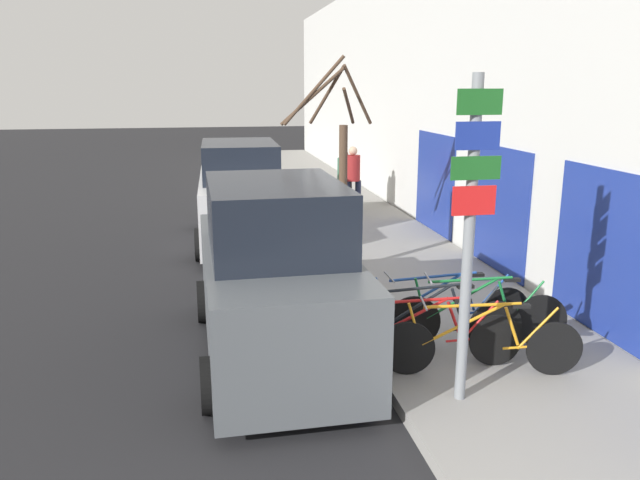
{
  "coord_description": "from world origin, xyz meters",
  "views": [
    {
      "loc": [
        -0.92,
        -1.91,
        3.41
      ],
      "look_at": [
        0.61,
        6.23,
        1.34
      ],
      "focal_mm": 35.0,
      "sensor_mm": 36.0,
      "label": 1
    }
  ],
  "objects_px": {
    "signpost": "(470,230)",
    "bicycle_1": "(425,337)",
    "bicycle_3": "(477,317)",
    "parked_car_0": "(275,278)",
    "pedestrian_far": "(353,175)",
    "street_tree": "(339,171)",
    "bicycle_4": "(442,311)",
    "pedestrian_near": "(344,176)",
    "bicycle_0": "(481,344)",
    "bicycle_2": "(430,327)",
    "parked_car_1": "(240,197)"
  },
  "relations": [
    {
      "from": "signpost",
      "to": "bicycle_1",
      "type": "xyz_separation_m",
      "value": [
        -0.12,
        0.8,
        -1.47
      ]
    },
    {
      "from": "bicycle_3",
      "to": "parked_car_0",
      "type": "distance_m",
      "value": 2.61
    },
    {
      "from": "parked_car_0",
      "to": "pedestrian_far",
      "type": "bearing_deg",
      "value": 69.09
    },
    {
      "from": "street_tree",
      "to": "bicycle_4",
      "type": "bearing_deg",
      "value": -78.96
    },
    {
      "from": "pedestrian_near",
      "to": "pedestrian_far",
      "type": "relative_size",
      "value": 0.94
    },
    {
      "from": "bicycle_0",
      "to": "bicycle_1",
      "type": "xyz_separation_m",
      "value": [
        -0.56,
        0.31,
        -0.0
      ]
    },
    {
      "from": "bicycle_2",
      "to": "street_tree",
      "type": "distance_m",
      "value": 4.11
    },
    {
      "from": "parked_car_0",
      "to": "street_tree",
      "type": "height_order",
      "value": "street_tree"
    },
    {
      "from": "bicycle_2",
      "to": "street_tree",
      "type": "relative_size",
      "value": 0.63
    },
    {
      "from": "bicycle_3",
      "to": "bicycle_4",
      "type": "height_order",
      "value": "bicycle_3"
    },
    {
      "from": "parked_car_0",
      "to": "pedestrian_far",
      "type": "xyz_separation_m",
      "value": [
        2.98,
        8.21,
        0.1
      ]
    },
    {
      "from": "bicycle_4",
      "to": "signpost",
      "type": "bearing_deg",
      "value": 167.12
    },
    {
      "from": "pedestrian_far",
      "to": "signpost",
      "type": "bearing_deg",
      "value": 87.57
    },
    {
      "from": "bicycle_0",
      "to": "parked_car_1",
      "type": "bearing_deg",
      "value": 28.13
    },
    {
      "from": "bicycle_4",
      "to": "parked_car_0",
      "type": "bearing_deg",
      "value": 84.21
    },
    {
      "from": "pedestrian_near",
      "to": "bicycle_1",
      "type": "bearing_deg",
      "value": 82.15
    },
    {
      "from": "bicycle_0",
      "to": "pedestrian_far",
      "type": "height_order",
      "value": "pedestrian_far"
    },
    {
      "from": "signpost",
      "to": "pedestrian_near",
      "type": "distance_m",
      "value": 10.31
    },
    {
      "from": "bicycle_0",
      "to": "parked_car_1",
      "type": "xyz_separation_m",
      "value": [
        -2.27,
        7.39,
        0.49
      ]
    },
    {
      "from": "bicycle_1",
      "to": "bicycle_2",
      "type": "bearing_deg",
      "value": -26.7
    },
    {
      "from": "pedestrian_near",
      "to": "street_tree",
      "type": "distance_m",
      "value": 5.57
    },
    {
      "from": "bicycle_2",
      "to": "parked_car_0",
      "type": "xyz_separation_m",
      "value": [
        -1.8,
        0.78,
        0.48
      ]
    },
    {
      "from": "bicycle_0",
      "to": "bicycle_4",
      "type": "distance_m",
      "value": 1.06
    },
    {
      "from": "bicycle_1",
      "to": "street_tree",
      "type": "height_order",
      "value": "street_tree"
    },
    {
      "from": "bicycle_3",
      "to": "pedestrian_far",
      "type": "distance_m",
      "value": 8.79
    },
    {
      "from": "bicycle_1",
      "to": "parked_car_1",
      "type": "height_order",
      "value": "parked_car_1"
    },
    {
      "from": "street_tree",
      "to": "parked_car_1",
      "type": "bearing_deg",
      "value": 117.31
    },
    {
      "from": "bicycle_1",
      "to": "bicycle_4",
      "type": "distance_m",
      "value": 0.9
    },
    {
      "from": "bicycle_1",
      "to": "street_tree",
      "type": "bearing_deg",
      "value": 9.27
    },
    {
      "from": "bicycle_1",
      "to": "bicycle_0",
      "type": "bearing_deg",
      "value": -111.31
    },
    {
      "from": "bicycle_2",
      "to": "bicycle_3",
      "type": "relative_size",
      "value": 1.03
    },
    {
      "from": "signpost",
      "to": "street_tree",
      "type": "height_order",
      "value": "street_tree"
    },
    {
      "from": "parked_car_1",
      "to": "street_tree",
      "type": "height_order",
      "value": "street_tree"
    },
    {
      "from": "bicycle_2",
      "to": "pedestrian_near",
      "type": "relative_size",
      "value": 1.46
    },
    {
      "from": "pedestrian_far",
      "to": "street_tree",
      "type": "xyz_separation_m",
      "value": [
        -1.49,
        -5.13,
        0.81
      ]
    },
    {
      "from": "bicycle_3",
      "to": "street_tree",
      "type": "height_order",
      "value": "street_tree"
    },
    {
      "from": "signpost",
      "to": "bicycle_0",
      "type": "distance_m",
      "value": 1.61
    },
    {
      "from": "bicycle_1",
      "to": "street_tree",
      "type": "xyz_separation_m",
      "value": [
        -0.15,
        4.08,
        1.42
      ]
    },
    {
      "from": "parked_car_1",
      "to": "parked_car_0",
      "type": "bearing_deg",
      "value": -88.3
    },
    {
      "from": "bicycle_1",
      "to": "pedestrian_far",
      "type": "xyz_separation_m",
      "value": [
        1.34,
        9.21,
        0.61
      ]
    },
    {
      "from": "signpost",
      "to": "bicycle_1",
      "type": "bearing_deg",
      "value": 98.54
    },
    {
      "from": "signpost",
      "to": "bicycle_4",
      "type": "bearing_deg",
      "value": 76.24
    },
    {
      "from": "bicycle_3",
      "to": "parked_car_0",
      "type": "bearing_deg",
      "value": 86.52
    },
    {
      "from": "bicycle_1",
      "to": "bicycle_2",
      "type": "xyz_separation_m",
      "value": [
        0.15,
        0.22,
        0.03
      ]
    },
    {
      "from": "bicycle_2",
      "to": "parked_car_1",
      "type": "height_order",
      "value": "parked_car_1"
    },
    {
      "from": "bicycle_0",
      "to": "parked_car_0",
      "type": "distance_m",
      "value": 2.62
    },
    {
      "from": "street_tree",
      "to": "pedestrian_far",
      "type": "bearing_deg",
      "value": 73.83
    },
    {
      "from": "bicycle_2",
      "to": "bicycle_4",
      "type": "height_order",
      "value": "bicycle_2"
    },
    {
      "from": "bicycle_0",
      "to": "bicycle_1",
      "type": "bearing_deg",
      "value": 72.61
    },
    {
      "from": "pedestrian_far",
      "to": "bicycle_3",
      "type": "bearing_deg",
      "value": 91.41
    }
  ]
}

